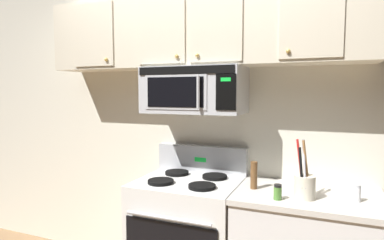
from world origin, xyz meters
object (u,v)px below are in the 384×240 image
object	(u,v)px
over_range_microwave	(194,90)
utensil_crock_cream	(305,185)
salt_shaker	(357,194)
spice_jar	(278,192)
pepper_mill	(254,175)
stove_range	(189,236)

from	to	relation	value
over_range_microwave	utensil_crock_cream	world-z (taller)	over_range_microwave
over_range_microwave	salt_shaker	distance (m)	1.30
over_range_microwave	spice_jar	size ratio (longest dim) A/B	7.98
over_range_microwave	pepper_mill	size ratio (longest dim) A/B	4.05
pepper_mill	stove_range	bearing A→B (deg)	177.20
utensil_crock_cream	salt_shaker	size ratio (longest dim) A/B	3.55
over_range_microwave	utensil_crock_cream	bearing A→B (deg)	-15.36
stove_range	pepper_mill	size ratio (longest dim) A/B	5.97
utensil_crock_cream	pepper_mill	distance (m)	0.34
stove_range	over_range_microwave	bearing A→B (deg)	90.14
utensil_crock_cream	stove_range	bearing A→B (deg)	172.38
utensil_crock_cream	pepper_mill	xyz separation A→B (m)	(-0.33, 0.09, 0.01)
stove_range	salt_shaker	world-z (taller)	stove_range
utensil_crock_cream	over_range_microwave	bearing A→B (deg)	164.64
over_range_microwave	salt_shaker	xyz separation A→B (m)	(1.12, -0.17, -0.62)
over_range_microwave	stove_range	bearing A→B (deg)	-89.86
over_range_microwave	utensil_crock_cream	size ratio (longest dim) A/B	2.06
stove_range	over_range_microwave	size ratio (longest dim) A/B	1.47
stove_range	spice_jar	world-z (taller)	stove_range
salt_shaker	spice_jar	xyz separation A→B (m)	(-0.45, -0.14, -0.00)
salt_shaker	pepper_mill	distance (m)	0.63
utensil_crock_cream	spice_jar	xyz separation A→B (m)	(-0.15, -0.08, -0.04)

